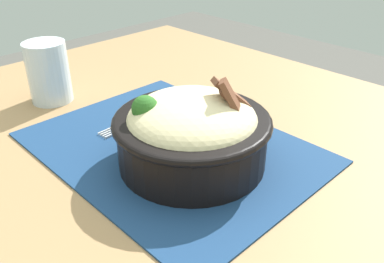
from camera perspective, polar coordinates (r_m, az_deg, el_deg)
name	(u,v)px	position (r m, az deg, el deg)	size (l,w,h in m)	color
table	(186,187)	(0.67, -0.82, -7.73)	(1.10, 0.90, 0.78)	#99754C
placemat	(171,147)	(0.63, -2.87, -2.19)	(0.42, 0.32, 0.00)	navy
bowl	(192,131)	(0.56, -0.03, 0.12)	(0.22, 0.22, 0.13)	black
fork	(131,123)	(0.69, -8.46, 1.13)	(0.02, 0.13, 0.00)	silver
drinking_glass	(49,76)	(0.80, -19.15, 7.30)	(0.08, 0.08, 0.11)	silver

